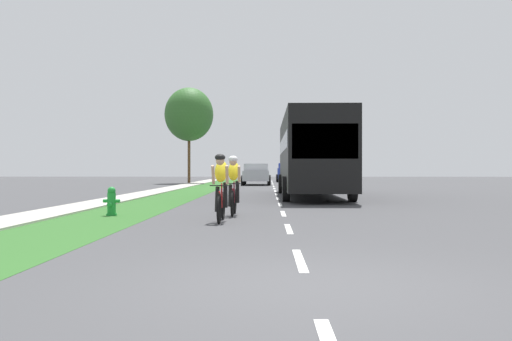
# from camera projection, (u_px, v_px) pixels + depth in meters

# --- Properties ---
(ground_plane) EXTENTS (120.00, 120.00, 0.00)m
(ground_plane) POSITION_uv_depth(u_px,v_px,m) (276.00, 195.00, 25.55)
(ground_plane) COLOR #424244
(grass_verge) EXTENTS (2.36, 70.00, 0.01)m
(grass_verge) POSITION_uv_depth(u_px,v_px,m) (183.00, 194.00, 25.64)
(grass_verge) COLOR #2D6026
(grass_verge) RESTS_ON ground_plane
(sidewalk_concrete) EXTENTS (1.41, 70.00, 0.10)m
(sidewalk_concrete) POSITION_uv_depth(u_px,v_px,m) (144.00, 194.00, 25.69)
(sidewalk_concrete) COLOR #B2ADA3
(sidewalk_concrete) RESTS_ON ground_plane
(lane_markings_center) EXTENTS (0.12, 54.07, 0.01)m
(lane_markings_center) POSITION_uv_depth(u_px,v_px,m) (275.00, 191.00, 29.55)
(lane_markings_center) COLOR white
(lane_markings_center) RESTS_ON ground_plane
(fire_hydrant_green) EXTENTS (0.44, 0.38, 0.76)m
(fire_hydrant_green) POSITION_uv_depth(u_px,v_px,m) (111.00, 202.00, 13.96)
(fire_hydrant_green) COLOR #1E8C33
(fire_hydrant_green) RESTS_ON ground_plane
(cyclist_lead) EXTENTS (0.42, 1.72, 1.58)m
(cyclist_lead) POSITION_uv_depth(u_px,v_px,m) (221.00, 187.00, 12.37)
(cyclist_lead) COLOR black
(cyclist_lead) RESTS_ON ground_plane
(cyclist_trailing) EXTENTS (0.42, 1.72, 1.58)m
(cyclist_trailing) POSITION_uv_depth(u_px,v_px,m) (234.00, 185.00, 14.12)
(cyclist_trailing) COLOR black
(cyclist_trailing) RESTS_ON ground_plane
(bus_black) EXTENTS (2.78, 11.60, 3.48)m
(bus_black) POSITION_uv_depth(u_px,v_px,m) (311.00, 152.00, 23.72)
(bus_black) COLOR black
(bus_black) RESTS_ON ground_plane
(pickup_silver) EXTENTS (2.22, 5.10, 1.64)m
(pickup_silver) POSITION_uv_depth(u_px,v_px,m) (256.00, 174.00, 41.05)
(pickup_silver) COLOR #A5A8AD
(pickup_silver) RESTS_ON ground_plane
(suv_blue) EXTENTS (2.15, 4.70, 1.79)m
(suv_blue) POSITION_uv_depth(u_px,v_px,m) (287.00, 172.00, 51.01)
(suv_blue) COLOR #23389E
(suv_blue) RESTS_ON ground_plane
(street_tree_far) EXTENTS (4.17, 4.17, 8.22)m
(street_tree_far) POSITION_uv_depth(u_px,v_px,m) (189.00, 115.00, 45.47)
(street_tree_far) COLOR brown
(street_tree_far) RESTS_ON ground_plane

